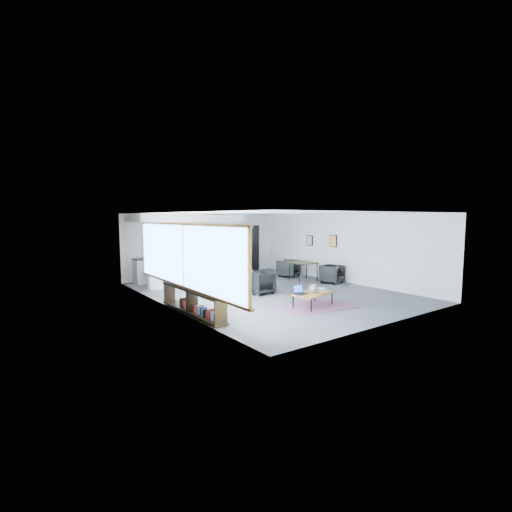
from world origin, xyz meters
TOP-DOWN VIEW (x-y plane):
  - room at (0.00, 0.00)m, footprint 7.02×9.02m
  - window at (-3.46, -0.90)m, footprint 0.10×5.95m
  - console at (-3.30, -1.05)m, footprint 0.35×3.00m
  - kitchenette at (-1.20, 3.71)m, footprint 4.20×1.96m
  - doorway at (2.30, 4.42)m, footprint 1.10×0.12m
  - track_light at (-0.59, 2.20)m, footprint 1.60×0.07m
  - wall_art_lower at (3.47, 0.40)m, footprint 0.03×0.38m
  - wall_art_upper at (3.47, 1.70)m, footprint 0.03×0.34m
  - kilim_rug at (-0.24, -2.28)m, footprint 2.19×1.61m
  - coffee_table at (-0.24, -2.28)m, footprint 1.35×0.94m
  - laptop at (-0.67, -2.18)m, footprint 0.34×0.29m
  - ceramic_pot at (-0.21, -2.26)m, footprint 0.22×0.22m
  - book_stack at (0.10, -2.23)m, footprint 0.28×0.23m
  - coaster at (-0.15, -2.52)m, footprint 0.13×0.13m
  - armchair_left at (-0.83, 0.31)m, footprint 1.03×1.00m
  - armchair_right at (-0.38, -0.00)m, footprint 0.77×0.73m
  - floor_lamp at (-0.72, 0.80)m, footprint 0.53×0.53m
  - dining_table at (2.43, 0.97)m, footprint 1.03×1.03m
  - dining_chair_near at (2.97, -0.04)m, footprint 0.77×0.74m
  - dining_chair_far at (2.61, 2.05)m, footprint 0.85×0.83m
  - microwave at (-0.55, 4.15)m, footprint 0.53×0.34m

SIDE VIEW (x-z plane):
  - kilim_rug at x=-0.24m, z-range 0.00..0.01m
  - dining_chair_near at x=2.97m, z-range 0.00..0.64m
  - console at x=-3.30m, z-range -0.07..0.73m
  - dining_chair_far at x=2.61m, z-range 0.00..0.67m
  - coffee_table at x=-0.24m, z-range 0.17..0.57m
  - armchair_right at x=-0.38m, z-range 0.00..0.76m
  - coaster at x=-0.15m, z-range 0.40..0.41m
  - armchair_left at x=-0.83m, z-range 0.00..0.82m
  - book_stack at x=0.10m, z-range 0.40..0.48m
  - laptop at x=-0.67m, z-range 0.35..0.59m
  - ceramic_pot at x=-0.21m, z-range 0.40..0.62m
  - dining_table at x=2.43m, z-range 0.30..1.04m
  - doorway at x=2.30m, z-range 0.00..2.15m
  - microwave at x=-0.55m, z-range 0.93..1.27m
  - room at x=0.00m, z-range -0.01..2.61m
  - kitchenette at x=-1.20m, z-range 0.08..2.68m
  - window at x=-3.46m, z-range 0.63..2.29m
  - wall_art_upper at x=3.47m, z-range 1.28..1.72m
  - wall_art_lower at x=3.47m, z-range 1.31..1.79m
  - floor_lamp at x=-0.72m, z-range 0.66..2.45m
  - track_light at x=-0.59m, z-range 2.45..2.60m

